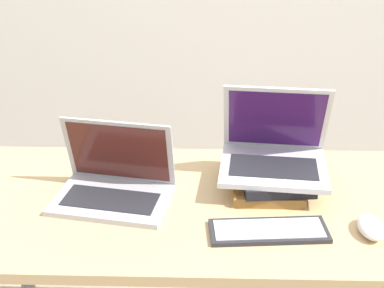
# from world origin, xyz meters

# --- Properties ---
(desk) EXTENTS (1.48, 0.64, 0.77)m
(desk) POSITION_xyz_m (0.00, 0.32, 0.67)
(desk) COLOR tan
(desk) RESTS_ON ground_plane
(laptop_left) EXTENTS (0.35, 0.27, 0.22)m
(laptop_left) POSITION_xyz_m (-0.28, 0.34, 0.81)
(laptop_left) COLOR #B2B2B7
(laptop_left) RESTS_ON desk
(book_stack) EXTENTS (0.23, 0.27, 0.06)m
(book_stack) POSITION_xyz_m (0.17, 0.41, 0.80)
(book_stack) COLOR olive
(book_stack) RESTS_ON desk
(laptop_on_books) EXTENTS (0.33, 0.28, 0.24)m
(laptop_on_books) POSITION_xyz_m (0.18, 0.43, 0.87)
(laptop_on_books) COLOR silver
(laptop_on_books) RESTS_ON book_stack
(wireless_keyboard) EXTENTS (0.31, 0.13, 0.01)m
(wireless_keyboard) POSITION_xyz_m (0.14, 0.18, 0.77)
(wireless_keyboard) COLOR #28282D
(wireless_keyboard) RESTS_ON desk
(mouse) EXTENTS (0.07, 0.11, 0.04)m
(mouse) POSITION_xyz_m (0.40, 0.18, 0.78)
(mouse) COLOR white
(mouse) RESTS_ON desk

